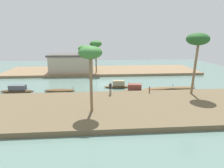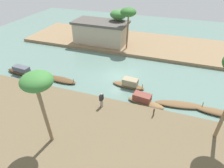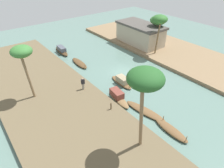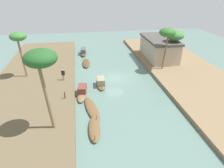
{
  "view_description": "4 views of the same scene",
  "coord_description": "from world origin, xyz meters",
  "px_view_note": "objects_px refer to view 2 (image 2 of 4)",
  "views": [
    {
      "loc": [
        -1.38,
        -32.46,
        8.21
      ],
      "look_at": [
        0.95,
        -3.88,
        1.0
      ],
      "focal_mm": 31.28,
      "sensor_mm": 36.0,
      "label": 1
    },
    {
      "loc": [
        6.86,
        -22.57,
        13.89
      ],
      "look_at": [
        -0.02,
        -3.1,
        0.43
      ],
      "focal_mm": 31.73,
      "sensor_mm": 36.0,
      "label": 2
    },
    {
      "loc": [
        19.5,
        -17.82,
        15.26
      ],
      "look_at": [
        1.74,
        -3.92,
        0.46
      ],
      "focal_mm": 31.77,
      "sensor_mm": 36.0,
      "label": 3
    },
    {
      "loc": [
        28.47,
        -5.17,
        13.46
      ],
      "look_at": [
        3.6,
        -1.0,
        0.86
      ],
      "focal_mm": 33.05,
      "sensor_mm": 36.0,
      "label": 4
    }
  ],
  "objects_px": {
    "sampan_with_tall_canopy": "(216,112)",
    "sampan_downstream_large": "(144,100)",
    "sampan_near_left_bank": "(60,80)",
    "palm_tree_right_tall": "(128,13)",
    "palm_tree_right_short": "(118,15)",
    "sampan_with_red_awning": "(22,71)",
    "riverside_building": "(101,32)",
    "palm_tree_left_near": "(37,84)",
    "sampan_open_hull": "(180,105)",
    "person_on_near_bank": "(101,100)",
    "mooring_post": "(154,112)",
    "sampan_upstream_small": "(129,84)"
  },
  "relations": [
    {
      "from": "sampan_with_tall_canopy",
      "to": "sampan_downstream_large",
      "type": "height_order",
      "value": "sampan_downstream_large"
    },
    {
      "from": "sampan_with_red_awning",
      "to": "palm_tree_right_tall",
      "type": "xyz_separation_m",
      "value": [
        11.48,
        12.69,
        5.88
      ]
    },
    {
      "from": "sampan_near_left_bank",
      "to": "riverside_building",
      "type": "relative_size",
      "value": 0.48
    },
    {
      "from": "sampan_upstream_small",
      "to": "palm_tree_left_near",
      "type": "bearing_deg",
      "value": -106.58
    },
    {
      "from": "person_on_near_bank",
      "to": "palm_tree_right_tall",
      "type": "height_order",
      "value": "palm_tree_right_tall"
    },
    {
      "from": "sampan_near_left_bank",
      "to": "person_on_near_bank",
      "type": "relative_size",
      "value": 2.76
    },
    {
      "from": "palm_tree_right_tall",
      "to": "mooring_post",
      "type": "bearing_deg",
      "value": -65.32
    },
    {
      "from": "sampan_upstream_small",
      "to": "palm_tree_right_tall",
      "type": "height_order",
      "value": "palm_tree_right_tall"
    },
    {
      "from": "sampan_with_red_awning",
      "to": "palm_tree_left_near",
      "type": "relative_size",
      "value": 0.73
    },
    {
      "from": "sampan_upstream_small",
      "to": "sampan_with_red_awning",
      "type": "relative_size",
      "value": 0.85
    },
    {
      "from": "sampan_near_left_bank",
      "to": "sampan_downstream_large",
      "type": "height_order",
      "value": "sampan_downstream_large"
    },
    {
      "from": "mooring_post",
      "to": "palm_tree_right_short",
      "type": "xyz_separation_m",
      "value": [
        -9.62,
        18.25,
        4.29
      ]
    },
    {
      "from": "person_on_near_bank",
      "to": "mooring_post",
      "type": "height_order",
      "value": "person_on_near_bank"
    },
    {
      "from": "sampan_open_hull",
      "to": "person_on_near_bank",
      "type": "relative_size",
      "value": 3.23
    },
    {
      "from": "sampan_downstream_large",
      "to": "palm_tree_right_short",
      "type": "bearing_deg",
      "value": 124.87
    },
    {
      "from": "palm_tree_left_near",
      "to": "palm_tree_right_tall",
      "type": "xyz_separation_m",
      "value": [
        0.55,
        21.81,
        -0.03
      ]
    },
    {
      "from": "sampan_upstream_small",
      "to": "sampan_near_left_bank",
      "type": "distance_m",
      "value": 9.02
    },
    {
      "from": "sampan_open_hull",
      "to": "sampan_downstream_large",
      "type": "relative_size",
      "value": 1.27
    },
    {
      "from": "sampan_with_red_awning",
      "to": "riverside_building",
      "type": "bearing_deg",
      "value": 69.41
    },
    {
      "from": "person_on_near_bank",
      "to": "palm_tree_left_near",
      "type": "xyz_separation_m",
      "value": [
        -2.36,
        -5.76,
        5.05
      ]
    },
    {
      "from": "sampan_near_left_bank",
      "to": "palm_tree_right_tall",
      "type": "bearing_deg",
      "value": 69.62
    },
    {
      "from": "person_on_near_bank",
      "to": "riverside_building",
      "type": "distance_m",
      "value": 18.58
    },
    {
      "from": "mooring_post",
      "to": "palm_tree_right_tall",
      "type": "relative_size",
      "value": 0.13
    },
    {
      "from": "sampan_upstream_small",
      "to": "riverside_building",
      "type": "xyz_separation_m",
      "value": [
        -8.59,
        11.9,
        1.96
      ]
    },
    {
      "from": "sampan_near_left_bank",
      "to": "sampan_open_hull",
      "type": "bearing_deg",
      "value": 2.84
    },
    {
      "from": "sampan_with_red_awning",
      "to": "sampan_with_tall_canopy",
      "type": "distance_m",
      "value": 24.78
    },
    {
      "from": "sampan_near_left_bank",
      "to": "sampan_with_tall_canopy",
      "type": "bearing_deg",
      "value": 2.79
    },
    {
      "from": "sampan_downstream_large",
      "to": "palm_tree_right_tall",
      "type": "height_order",
      "value": "palm_tree_right_tall"
    },
    {
      "from": "riverside_building",
      "to": "palm_tree_left_near",
      "type": "bearing_deg",
      "value": -77.63
    },
    {
      "from": "sampan_with_tall_canopy",
      "to": "riverside_building",
      "type": "xyz_separation_m",
      "value": [
        -18.5,
        13.76,
        2.2
      ]
    },
    {
      "from": "sampan_open_hull",
      "to": "palm_tree_left_near",
      "type": "bearing_deg",
      "value": -146.75
    },
    {
      "from": "sampan_with_red_awning",
      "to": "sampan_upstream_small",
      "type": "bearing_deg",
      "value": 11.12
    },
    {
      "from": "sampan_with_tall_canopy",
      "to": "palm_tree_left_near",
      "type": "distance_m",
      "value": 17.7
    },
    {
      "from": "sampan_with_red_awning",
      "to": "palm_tree_right_short",
      "type": "distance_m",
      "value": 18.37
    },
    {
      "from": "sampan_with_tall_canopy",
      "to": "palm_tree_left_near",
      "type": "bearing_deg",
      "value": -143.6
    },
    {
      "from": "sampan_upstream_small",
      "to": "sampan_with_red_awning",
      "type": "distance_m",
      "value": 14.99
    },
    {
      "from": "sampan_with_red_awning",
      "to": "sampan_near_left_bank",
      "type": "height_order",
      "value": "sampan_with_red_awning"
    },
    {
      "from": "sampan_with_red_awning",
      "to": "riverside_building",
      "type": "height_order",
      "value": "riverside_building"
    },
    {
      "from": "person_on_near_bank",
      "to": "palm_tree_left_near",
      "type": "distance_m",
      "value": 8.01
    },
    {
      "from": "sampan_with_tall_canopy",
      "to": "palm_tree_right_tall",
      "type": "xyz_separation_m",
      "value": [
        -13.29,
        12.65,
        6.13
      ]
    },
    {
      "from": "sampan_with_red_awning",
      "to": "palm_tree_left_near",
      "type": "distance_m",
      "value": 15.42
    },
    {
      "from": "sampan_with_tall_canopy",
      "to": "sampan_downstream_large",
      "type": "relative_size",
      "value": 0.99
    },
    {
      "from": "sampan_with_red_awning",
      "to": "sampan_with_tall_canopy",
      "type": "relative_size",
      "value": 1.18
    },
    {
      "from": "palm_tree_right_short",
      "to": "riverside_building",
      "type": "distance_m",
      "value": 4.22
    },
    {
      "from": "sampan_near_left_bank",
      "to": "palm_tree_right_short",
      "type": "xyz_separation_m",
      "value": [
        3.07,
        15.01,
        5.01
      ]
    },
    {
      "from": "palm_tree_right_tall",
      "to": "palm_tree_right_short",
      "type": "height_order",
      "value": "palm_tree_right_tall"
    },
    {
      "from": "palm_tree_left_near",
      "to": "riverside_building",
      "type": "distance_m",
      "value": 23.72
    },
    {
      "from": "sampan_open_hull",
      "to": "palm_tree_right_tall",
      "type": "bearing_deg",
      "value": 118.39
    },
    {
      "from": "person_on_near_bank",
      "to": "mooring_post",
      "type": "distance_m",
      "value": 5.42
    },
    {
      "from": "sampan_with_tall_canopy",
      "to": "mooring_post",
      "type": "distance_m",
      "value": 6.84
    }
  ]
}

